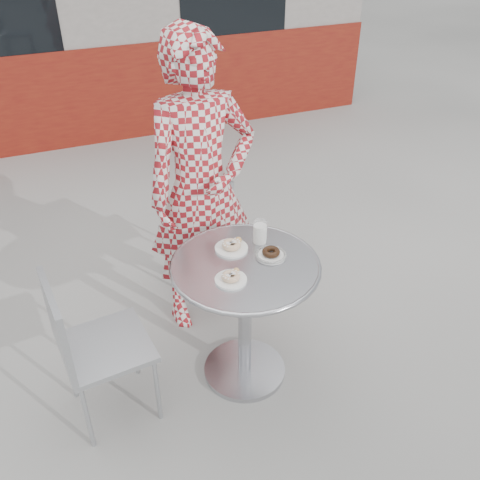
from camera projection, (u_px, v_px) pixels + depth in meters
name	position (u px, v px, depth m)	size (l,w,h in m)	color
ground	(244.00, 365.00, 3.15)	(60.00, 60.00, 0.00)	#A9A6A1
bistro_table	(245.00, 293.00, 2.78)	(0.77, 0.77, 0.78)	silver
chair_far	(198.00, 250.00, 3.72)	(0.46, 0.46, 0.79)	#ABAEB3
chair_left	(109.00, 372.00, 2.74)	(0.46, 0.46, 0.88)	#ABAEB3
seated_person	(202.00, 190.00, 3.05)	(0.66, 0.43, 1.81)	maroon
plate_far	(232.00, 246.00, 2.78)	(0.17, 0.17, 0.05)	white
plate_near	(231.00, 277.00, 2.56)	(0.16, 0.16, 0.04)	white
plate_checker	(271.00, 254.00, 2.73)	(0.16, 0.16, 0.04)	white
milk_cup	(260.00, 233.00, 2.81)	(0.08, 0.08, 0.12)	white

